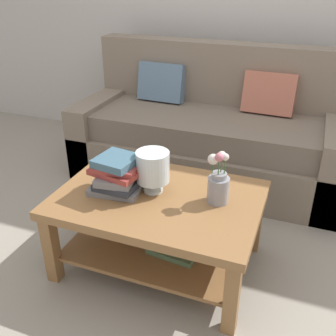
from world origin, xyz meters
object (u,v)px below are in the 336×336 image
object	(u,v)px
coffee_table	(160,216)
book_stack_main	(116,176)
glass_hurricane_vase	(153,168)
flower_pitcher	(218,184)
couch	(209,134)

from	to	relation	value
coffee_table	book_stack_main	distance (m)	0.34
glass_hurricane_vase	flower_pitcher	bearing A→B (deg)	3.25
couch	flower_pitcher	world-z (taller)	couch
couch	glass_hurricane_vase	size ratio (longest dim) A/B	8.87
book_stack_main	flower_pitcher	world-z (taller)	flower_pitcher
book_stack_main	flower_pitcher	xyz separation A→B (m)	(0.55, 0.10, 0.01)
couch	glass_hurricane_vase	world-z (taller)	couch
book_stack_main	glass_hurricane_vase	world-z (taller)	glass_hurricane_vase
couch	flower_pitcher	distance (m)	1.24
coffee_table	book_stack_main	size ratio (longest dim) A/B	3.69
couch	book_stack_main	bearing A→B (deg)	-98.65
couch	glass_hurricane_vase	xyz separation A→B (m)	(-0.01, -1.19, 0.26)
couch	coffee_table	world-z (taller)	couch
coffee_table	book_stack_main	bearing A→B (deg)	-170.52
coffee_table	glass_hurricane_vase	world-z (taller)	glass_hurricane_vase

